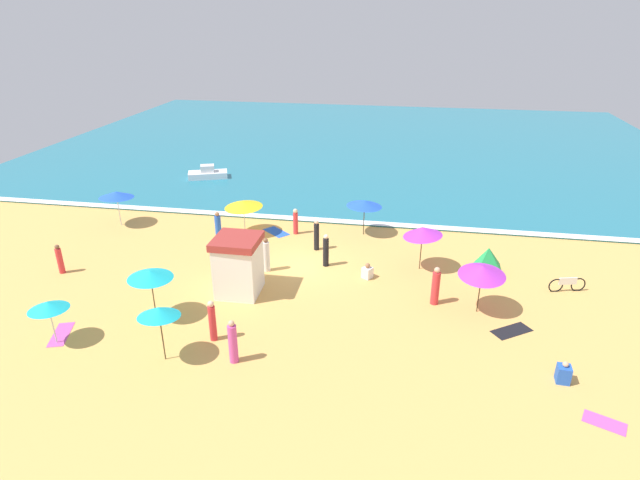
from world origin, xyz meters
TOP-DOWN VIEW (x-y plane):
  - ground_plane at (0.00, 0.00)m, footprint 60.00×60.00m
  - ocean_water at (0.00, 28.00)m, footprint 60.00×44.00m
  - wave_breaker_foam at (0.00, 6.30)m, footprint 57.00×0.70m
  - lifeguard_cabana at (-2.56, -3.30)m, footprint 2.07×2.13m
  - beach_umbrella_0 at (-5.45, -6.11)m, footprint 2.47×2.47m
  - beach_umbrella_1 at (2.54, 4.71)m, footprint 2.72×2.71m
  - beach_umbrella_2 at (-4.48, 3.57)m, footprint 3.19×3.19m
  - beach_umbrella_3 at (-3.77, -8.78)m, footprint 1.61×1.64m
  - beach_umbrella_4 at (5.86, 0.68)m, footprint 2.18×2.14m
  - beach_umbrella_5 at (8.39, -3.12)m, footprint 2.38×2.41m
  - beach_umbrella_6 at (-8.59, -8.53)m, footprint 2.03×2.04m
  - beach_umbrella_7 at (-12.56, 3.53)m, footprint 2.56×2.57m
  - beach_tent at (9.19, 0.67)m, footprint 2.45×2.78m
  - parked_bicycle at (12.77, -0.50)m, footprint 1.78×0.50m
  - beachgoer_0 at (-1.90, -0.90)m, footprint 0.46×0.46m
  - beachgoer_1 at (6.53, -2.75)m, footprint 0.44×0.44m
  - beachgoer_2 at (-12.15, -2.97)m, footprint 0.42×0.42m
  - beachgoer_3 at (10.96, -7.51)m, footprint 0.50×0.50m
  - beachgoer_4 at (1.00, 0.19)m, footprint 0.37×0.37m
  - beachgoer_5 at (0.16, 2.07)m, footprint 0.35×0.35m
  - beachgoer_6 at (-1.48, 4.08)m, footprint 0.31×0.31m
  - beachgoer_7 at (-5.55, 2.04)m, footprint 0.45×0.45m
  - beachgoer_8 at (3.28, -0.79)m, footprint 0.62×0.62m
  - beachgoer_9 at (-1.11, -8.45)m, footprint 0.40×0.40m
  - beachgoer_10 at (-2.39, -7.22)m, footprint 0.39×0.39m
  - beach_towel_0 at (-8.77, -8.00)m, footprint 1.21×1.90m
  - beach_towel_1 at (11.84, -9.45)m, footprint 1.45×1.12m
  - beach_towel_2 at (-2.69, 4.10)m, footprint 1.87×1.77m
  - beach_towel_3 at (9.69, -4.46)m, footprint 1.84×1.60m
  - small_boat_0 at (-10.74, 13.64)m, footprint 3.30×2.31m

SIDE VIEW (x-z plane):
  - ground_plane at x=0.00m, z-range 0.00..0.00m
  - beach_towel_0 at x=-8.77m, z-range 0.00..0.01m
  - beach_towel_1 at x=11.84m, z-range 0.00..0.01m
  - beach_towel_2 at x=-2.69m, z-range 0.00..0.01m
  - beach_towel_3 at x=9.69m, z-range 0.00..0.01m
  - ocean_water at x=0.00m, z-range 0.00..0.10m
  - wave_breaker_foam at x=0.00m, z-range 0.10..0.11m
  - beachgoer_8 at x=3.28m, z-range -0.07..0.74m
  - beachgoer_3 at x=10.96m, z-range -0.07..0.79m
  - parked_bicycle at x=12.77m, z-range 0.00..0.76m
  - small_boat_0 at x=-10.74m, z-range -0.07..0.96m
  - beach_tent at x=9.19m, z-range 0.00..1.47m
  - beachgoer_2 at x=-12.15m, z-range -0.03..1.54m
  - beachgoer_6 at x=-1.48m, z-range -0.01..1.58m
  - beachgoer_5 at x=0.16m, z-range -0.04..1.72m
  - beachgoer_4 at x=1.00m, z-range -0.03..1.74m
  - beachgoer_0 at x=-1.90m, z-range -0.05..1.76m
  - beachgoer_9 at x=-1.11m, z-range -0.05..1.77m
  - beachgoer_1 at x=6.53m, z-range -0.05..1.81m
  - beachgoer_10 at x=-2.39m, z-range -0.02..1.78m
  - beachgoer_7 at x=-5.55m, z-range -0.05..1.84m
  - lifeguard_cabana at x=-2.56m, z-range 0.02..2.86m
  - beach_umbrella_6 at x=-8.59m, z-range 0.76..2.70m
  - beach_umbrella_2 at x=-4.48m, z-range 0.81..2.93m
  - beach_umbrella_1 at x=2.54m, z-range 0.87..3.05m
  - beach_umbrella_7 at x=-12.56m, z-range 0.87..3.12m
  - beach_umbrella_5 at x=8.39m, z-range 0.85..3.24m
  - beach_umbrella_4 at x=5.86m, z-range 0.87..3.33m
  - beach_umbrella_3 at x=-3.77m, z-range 0.92..3.32m
  - beach_umbrella_0 at x=-5.45m, z-range 0.97..3.31m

